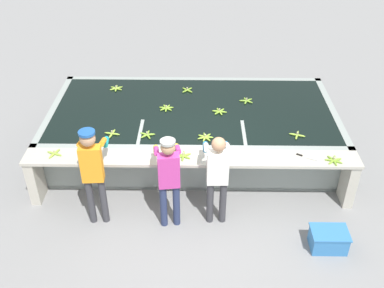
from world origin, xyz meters
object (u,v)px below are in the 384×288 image
(banana_bunch_floating_0, at_px, (246,101))
(banana_bunch_ledge_1, at_px, (334,160))
(worker_1, at_px, (169,175))
(banana_bunch_ledge_0, at_px, (54,153))
(worker_0, at_px, (93,168))
(banana_bunch_floating_7, at_px, (116,88))
(banana_bunch_floating_5, at_px, (219,111))
(banana_bunch_floating_2, at_px, (147,135))
(banana_bunch_floating_4, at_px, (166,108))
(knife_0, at_px, (304,156))
(banana_bunch_ledge_2, at_px, (183,156))
(banana_bunch_floating_8, at_px, (297,135))
(banana_bunch_floating_3, at_px, (205,137))
(worker_2, at_px, (217,173))
(crate, at_px, (328,239))
(banana_bunch_floating_6, at_px, (187,90))
(banana_bunch_floating_1, at_px, (112,134))

(banana_bunch_floating_0, distance_m, banana_bunch_ledge_1, 2.28)
(worker_1, distance_m, banana_bunch_ledge_0, 1.97)
(worker_0, relative_size, banana_bunch_floating_7, 6.04)
(worker_0, bearing_deg, banana_bunch_floating_5, 44.85)
(banana_bunch_floating_2, relative_size, banana_bunch_floating_4, 0.98)
(knife_0, bearing_deg, banana_bunch_floating_2, 167.26)
(banana_bunch_ledge_1, distance_m, banana_bunch_ledge_2, 2.37)
(banana_bunch_floating_8, bearing_deg, banana_bunch_floating_4, 158.67)
(banana_bunch_floating_3, relative_size, knife_0, 0.88)
(worker_0, relative_size, banana_bunch_floating_4, 6.04)
(worker_2, relative_size, banana_bunch_floating_3, 5.63)
(banana_bunch_floating_0, bearing_deg, banana_bunch_floating_3, -121.94)
(banana_bunch_ledge_0, bearing_deg, knife_0, 0.06)
(worker_2, relative_size, banana_bunch_ledge_0, 5.80)
(worker_0, distance_m, crate, 3.66)
(worker_2, relative_size, crate, 2.88)
(banana_bunch_floating_0, height_order, banana_bunch_floating_4, same)
(banana_bunch_floating_5, bearing_deg, worker_0, -135.15)
(banana_bunch_floating_6, distance_m, banana_bunch_ledge_1, 3.34)
(banana_bunch_floating_1, relative_size, banana_bunch_floating_3, 1.00)
(worker_2, height_order, banana_bunch_floating_5, worker_2)
(banana_bunch_floating_5, distance_m, banana_bunch_ledge_1, 2.31)
(banana_bunch_floating_0, xyz_separation_m, banana_bunch_ledge_0, (-3.24, -1.82, 0.00))
(banana_bunch_ledge_2, bearing_deg, banana_bunch_floating_8, 18.46)
(banana_bunch_floating_4, relative_size, banana_bunch_floating_5, 1.00)
(banana_bunch_floating_0, relative_size, banana_bunch_floating_1, 0.99)
(worker_0, bearing_deg, worker_1, -2.64)
(banana_bunch_floating_5, distance_m, banana_bunch_floating_7, 2.25)
(banana_bunch_floating_1, height_order, banana_bunch_floating_2, same)
(banana_bunch_floating_2, distance_m, banana_bunch_floating_8, 2.56)
(worker_1, height_order, crate, worker_1)
(banana_bunch_floating_7, relative_size, banana_bunch_floating_8, 1.01)
(banana_bunch_ledge_0, relative_size, knife_0, 0.85)
(banana_bunch_floating_8, bearing_deg, banana_bunch_ledge_2, -161.54)
(banana_bunch_floating_7, xyz_separation_m, banana_bunch_ledge_1, (3.81, -2.42, 0.00))
(banana_bunch_floating_5, relative_size, banana_bunch_ledge_2, 1.00)
(worker_0, xyz_separation_m, knife_0, (3.25, 0.55, -0.15))
(worker_0, height_order, knife_0, worker_0)
(banana_bunch_floating_2, bearing_deg, banana_bunch_ledge_0, -157.84)
(banana_bunch_floating_1, bearing_deg, banana_bunch_floating_3, -3.06)
(worker_1, height_order, knife_0, worker_1)
(banana_bunch_floating_8, bearing_deg, knife_0, -90.20)
(worker_2, xyz_separation_m, banana_bunch_floating_3, (-0.17, 1.04, -0.05))
(worker_2, relative_size, banana_bunch_ledge_2, 5.62)
(banana_bunch_floating_0, bearing_deg, banana_bunch_ledge_2, -122.23)
(banana_bunch_floating_5, distance_m, crate, 3.03)
(banana_bunch_floating_2, xyz_separation_m, banana_bunch_ledge_2, (0.64, -0.61, 0.00))
(banana_bunch_floating_0, xyz_separation_m, banana_bunch_floating_8, (0.76, -1.21, 0.00))
(banana_bunch_floating_1, relative_size, banana_bunch_ledge_1, 1.01)
(knife_0, height_order, crate, knife_0)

